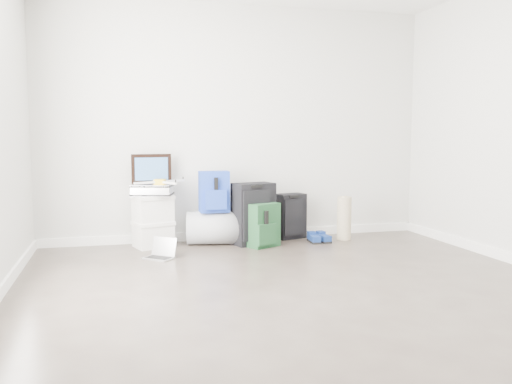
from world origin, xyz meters
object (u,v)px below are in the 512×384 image
object	(u,v)px
boxes_stack	(153,221)
carry_on	(291,216)
large_suitcase	(254,214)
briefcase	(152,190)
laptop	(161,253)
duffel_bag	(214,228)

from	to	relation	value
boxes_stack	carry_on	xyz separation A→B (m)	(1.61, 0.10, -0.02)
large_suitcase	carry_on	size ratio (longest dim) A/B	1.30
large_suitcase	briefcase	bearing A→B (deg)	157.43
briefcase	large_suitcase	distance (m)	1.14
boxes_stack	briefcase	bearing A→B (deg)	0.00
large_suitcase	carry_on	distance (m)	0.57
briefcase	carry_on	distance (m)	1.65
laptop	boxes_stack	bearing A→B (deg)	134.72
briefcase	duffel_bag	xyz separation A→B (m)	(0.67, -0.01, -0.44)
duffel_bag	large_suitcase	xyz separation A→B (m)	(0.43, -0.12, 0.16)
large_suitcase	laptop	size ratio (longest dim) A/B	2.00
duffel_bag	laptop	bearing A→B (deg)	-127.50
boxes_stack	duffel_bag	world-z (taller)	boxes_stack
briefcase	laptop	size ratio (longest dim) A/B	1.20
boxes_stack	large_suitcase	distance (m)	1.11
boxes_stack	carry_on	distance (m)	1.61
briefcase	duffel_bag	size ratio (longest dim) A/B	0.70
duffel_bag	carry_on	distance (m)	0.95
carry_on	briefcase	bearing A→B (deg)	166.42
briefcase	large_suitcase	size ratio (longest dim) A/B	0.60
briefcase	large_suitcase	world-z (taller)	same
boxes_stack	large_suitcase	xyz separation A→B (m)	(1.10, -0.13, 0.06)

